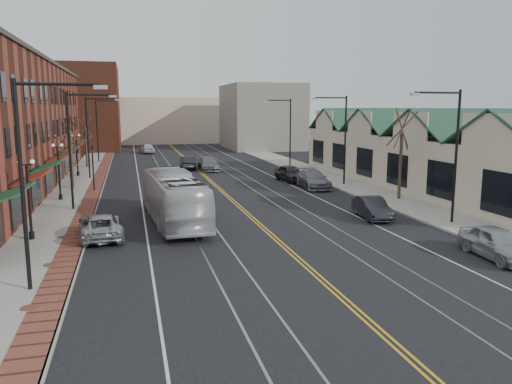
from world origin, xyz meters
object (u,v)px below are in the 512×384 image
parked_car_a (497,243)px  parked_car_d (291,173)px  parked_suv (100,226)px  parked_car_c (313,179)px  transit_bus (174,198)px  parked_car_b (372,208)px

parked_car_a → parked_car_d: size_ratio=0.94×
parked_suv → parked_car_a: (18.44, -8.51, 0.07)m
parked_car_c → parked_car_a: bearing=-84.2°
transit_bus → parked_car_c: bearing=-145.2°
parked_suv → parked_car_a: bearing=150.6°
transit_bus → parked_car_c: 16.96m
transit_bus → parked_suv: size_ratio=2.27×
parked_car_d → transit_bus: bearing=-134.9°
parked_suv → parked_car_b: 16.78m
parked_car_c → parked_car_d: (-0.69, 4.22, 0.02)m
parked_car_b → parked_car_d: 16.84m
parked_car_a → parked_car_c: size_ratio=0.82×
parked_car_b → parked_car_c: (0.69, 12.62, 0.09)m
parked_car_a → parked_car_d: (-1.69, 26.22, 0.04)m
parked_car_b → parked_car_d: size_ratio=0.90×
parked_car_b → parked_suv: bearing=-169.9°
parked_suv → parked_car_b: parked_car_b is taller
transit_bus → parked_car_a: 18.20m
parked_suv → parked_car_c: bearing=-146.9°
parked_car_c → transit_bus: bearing=-138.0°
transit_bus → parked_car_b: transit_bus is taller
parked_suv → parked_car_c: parked_car_c is taller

